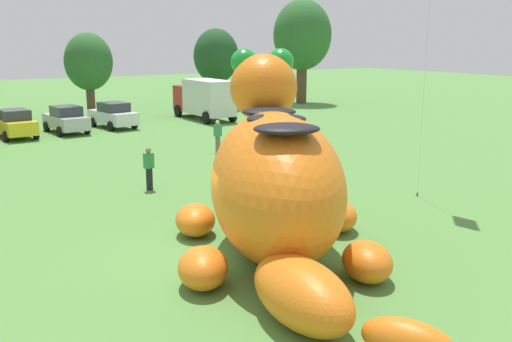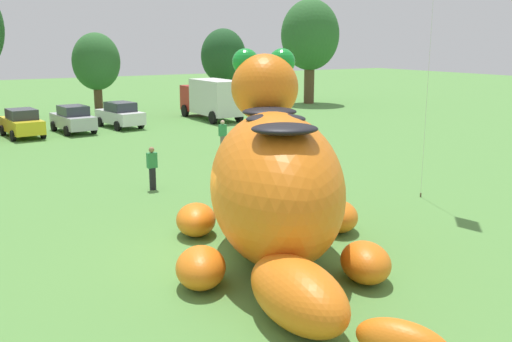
{
  "view_description": "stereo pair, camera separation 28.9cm",
  "coord_description": "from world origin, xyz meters",
  "px_view_note": "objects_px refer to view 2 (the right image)",
  "views": [
    {
      "loc": [
        -7.09,
        -13.5,
        5.78
      ],
      "look_at": [
        1.43,
        0.02,
        2.18
      ],
      "focal_mm": 40.93,
      "sensor_mm": 36.0,
      "label": 1
    },
    {
      "loc": [
        -6.84,
        -13.66,
        5.78
      ],
      "look_at": [
        1.43,
        0.02,
        2.18
      ],
      "focal_mm": 40.93,
      "sensor_mm": 36.0,
      "label": 2
    }
  ],
  "objects_px": {
    "car_yellow": "(22,123)",
    "car_white": "(120,115)",
    "spectator_near_inflatable": "(152,168)",
    "spectator_mid_field": "(223,137)",
    "car_silver": "(73,119)",
    "giant_inflatable_creature": "(276,184)",
    "box_truck": "(211,98)"
  },
  "relations": [
    {
      "from": "car_silver",
      "to": "spectator_mid_field",
      "type": "height_order",
      "value": "car_silver"
    },
    {
      "from": "giant_inflatable_creature",
      "to": "car_white",
      "type": "xyz_separation_m",
      "value": [
        4.11,
        25.51,
        -1.16
      ]
    },
    {
      "from": "car_yellow",
      "to": "spectator_near_inflatable",
      "type": "xyz_separation_m",
      "value": [
        2.06,
        -16.16,
        -0.01
      ]
    },
    {
      "from": "car_white",
      "to": "car_yellow",
      "type": "bearing_deg",
      "value": -172.92
    },
    {
      "from": "giant_inflatable_creature",
      "to": "car_silver",
      "type": "bearing_deg",
      "value": 88.04
    },
    {
      "from": "car_yellow",
      "to": "car_silver",
      "type": "distance_m",
      "value": 3.13
    },
    {
      "from": "car_yellow",
      "to": "car_white",
      "type": "relative_size",
      "value": 0.98
    },
    {
      "from": "car_yellow",
      "to": "car_white",
      "type": "bearing_deg",
      "value": 7.08
    },
    {
      "from": "giant_inflatable_creature",
      "to": "spectator_near_inflatable",
      "type": "height_order",
      "value": "giant_inflatable_creature"
    },
    {
      "from": "spectator_near_inflatable",
      "to": "spectator_mid_field",
      "type": "height_order",
      "value": "same"
    },
    {
      "from": "box_truck",
      "to": "car_yellow",
      "type": "bearing_deg",
      "value": -174.19
    },
    {
      "from": "car_silver",
      "to": "car_white",
      "type": "height_order",
      "value": "same"
    },
    {
      "from": "giant_inflatable_creature",
      "to": "spectator_near_inflatable",
      "type": "xyz_separation_m",
      "value": [
        -0.21,
        8.56,
        -1.17
      ]
    },
    {
      "from": "car_white",
      "to": "spectator_mid_field",
      "type": "xyz_separation_m",
      "value": [
        1.69,
        -11.53,
        -0.01
      ]
    },
    {
      "from": "spectator_mid_field",
      "to": "box_truck",
      "type": "bearing_deg",
      "value": 65.7
    },
    {
      "from": "car_silver",
      "to": "spectator_near_inflatable",
      "type": "xyz_separation_m",
      "value": [
        -1.06,
        -16.41,
        -0.01
      ]
    },
    {
      "from": "car_silver",
      "to": "spectator_mid_field",
      "type": "distance_m",
      "value": 12.05
    },
    {
      "from": "box_truck",
      "to": "spectator_mid_field",
      "type": "height_order",
      "value": "box_truck"
    },
    {
      "from": "car_yellow",
      "to": "spectator_near_inflatable",
      "type": "distance_m",
      "value": 16.29
    },
    {
      "from": "giant_inflatable_creature",
      "to": "car_yellow",
      "type": "height_order",
      "value": "giant_inflatable_creature"
    },
    {
      "from": "giant_inflatable_creature",
      "to": "spectator_mid_field",
      "type": "distance_m",
      "value": 15.18
    },
    {
      "from": "car_yellow",
      "to": "car_silver",
      "type": "relative_size",
      "value": 1.0
    },
    {
      "from": "box_truck",
      "to": "spectator_near_inflatable",
      "type": "bearing_deg",
      "value": -123.21
    },
    {
      "from": "giant_inflatable_creature",
      "to": "car_white",
      "type": "relative_size",
      "value": 2.54
    },
    {
      "from": "car_yellow",
      "to": "car_silver",
      "type": "xyz_separation_m",
      "value": [
        3.12,
        0.25,
        0.0
      ]
    },
    {
      "from": "car_silver",
      "to": "spectator_mid_field",
      "type": "xyz_separation_m",
      "value": [
        4.94,
        -10.99,
        -0.01
      ]
    },
    {
      "from": "car_silver",
      "to": "spectator_mid_field",
      "type": "bearing_deg",
      "value": -65.79
    },
    {
      "from": "spectator_near_inflatable",
      "to": "giant_inflatable_creature",
      "type": "bearing_deg",
      "value": -88.6
    },
    {
      "from": "car_silver",
      "to": "car_yellow",
      "type": "bearing_deg",
      "value": -175.37
    },
    {
      "from": "car_white",
      "to": "spectator_near_inflatable",
      "type": "relative_size",
      "value": 2.52
    },
    {
      "from": "spectator_near_inflatable",
      "to": "spectator_mid_field",
      "type": "distance_m",
      "value": 8.09
    },
    {
      "from": "car_silver",
      "to": "spectator_near_inflatable",
      "type": "bearing_deg",
      "value": -93.71
    }
  ]
}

